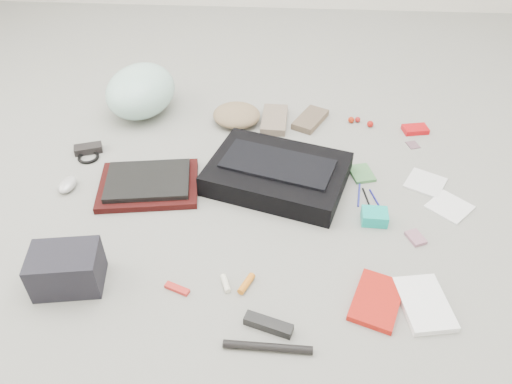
# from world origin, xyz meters

# --- Properties ---
(ground_plane) EXTENTS (4.00, 4.00, 0.00)m
(ground_plane) POSITION_xyz_m (0.00, 0.00, 0.00)
(ground_plane) COLOR gray
(messenger_bag) EXTENTS (0.60, 0.50, 0.09)m
(messenger_bag) POSITION_xyz_m (0.07, 0.12, 0.04)
(messenger_bag) COLOR black
(messenger_bag) RESTS_ON ground_plane
(bag_flap) EXTENTS (0.46, 0.30, 0.01)m
(bag_flap) POSITION_xyz_m (0.07, 0.12, 0.09)
(bag_flap) COLOR black
(bag_flap) RESTS_ON messenger_bag
(laptop_sleeve) EXTENTS (0.41, 0.33, 0.03)m
(laptop_sleeve) POSITION_xyz_m (-0.42, 0.06, 0.01)
(laptop_sleeve) COLOR black
(laptop_sleeve) RESTS_ON ground_plane
(laptop) EXTENTS (0.34, 0.27, 0.02)m
(laptop) POSITION_xyz_m (-0.42, 0.06, 0.04)
(laptop) COLOR black
(laptop) RESTS_ON laptop_sleeve
(bike_helmet) EXTENTS (0.38, 0.43, 0.22)m
(bike_helmet) POSITION_xyz_m (-0.57, 0.61, 0.11)
(bike_helmet) COLOR #B5ECDC
(bike_helmet) RESTS_ON ground_plane
(beanie) EXTENTS (0.26, 0.26, 0.08)m
(beanie) POSITION_xyz_m (-0.12, 0.55, 0.04)
(beanie) COLOR #8A7151
(beanie) RESTS_ON ground_plane
(mitten_left) EXTENTS (0.12, 0.23, 0.03)m
(mitten_left) POSITION_xyz_m (0.05, 0.56, 0.02)
(mitten_left) COLOR #806E5C
(mitten_left) RESTS_ON ground_plane
(mitten_right) EXTENTS (0.18, 0.22, 0.03)m
(mitten_right) POSITION_xyz_m (0.21, 0.57, 0.01)
(mitten_right) COLOR brown
(mitten_right) RESTS_ON ground_plane
(power_brick) EXTENTS (0.12, 0.09, 0.03)m
(power_brick) POSITION_xyz_m (-0.73, 0.28, 0.02)
(power_brick) COLOR black
(power_brick) RESTS_ON ground_plane
(cable_coil) EXTENTS (0.11, 0.11, 0.01)m
(cable_coil) POSITION_xyz_m (-0.72, 0.23, 0.01)
(cable_coil) COLOR black
(cable_coil) RESTS_ON ground_plane
(mouse) EXTENTS (0.07, 0.11, 0.04)m
(mouse) POSITION_xyz_m (-0.73, 0.03, 0.02)
(mouse) COLOR #B4B4B4
(mouse) RESTS_ON ground_plane
(camera_bag) EXTENTS (0.23, 0.18, 0.13)m
(camera_bag) POSITION_xyz_m (-0.56, -0.42, 0.07)
(camera_bag) COLOR black
(camera_bag) RESTS_ON ground_plane
(multitool) EXTENTS (0.08, 0.05, 0.01)m
(multitool) POSITION_xyz_m (-0.22, -0.43, 0.01)
(multitool) COLOR red
(multitool) RESTS_ON ground_plane
(toiletry_tube_white) EXTENTS (0.04, 0.07, 0.02)m
(toiletry_tube_white) POSITION_xyz_m (-0.07, -0.40, 0.01)
(toiletry_tube_white) COLOR silver
(toiletry_tube_white) RESTS_ON ground_plane
(toiletry_tube_orange) EXTENTS (0.05, 0.08, 0.02)m
(toiletry_tube_orange) POSITION_xyz_m (-0.00, -0.40, 0.01)
(toiletry_tube_orange) COLOR orange
(toiletry_tube_orange) RESTS_ON ground_plane
(u_lock) EXTENTS (0.15, 0.08, 0.03)m
(u_lock) POSITION_xyz_m (0.07, -0.55, 0.01)
(u_lock) COLOR black
(u_lock) RESTS_ON ground_plane
(bike_pump) EXTENTS (0.25, 0.03, 0.02)m
(bike_pump) POSITION_xyz_m (0.07, -0.62, 0.01)
(bike_pump) COLOR black
(bike_pump) RESTS_ON ground_plane
(book_red) EXTENTS (0.19, 0.23, 0.02)m
(book_red) POSITION_xyz_m (0.40, -0.44, 0.01)
(book_red) COLOR red
(book_red) RESTS_ON ground_plane
(book_white) EXTENTS (0.17, 0.22, 0.02)m
(book_white) POSITION_xyz_m (0.54, -0.44, 0.01)
(book_white) COLOR white
(book_white) RESTS_ON ground_plane
(notepad) EXTENTS (0.11, 0.13, 0.01)m
(notepad) POSITION_xyz_m (0.41, 0.19, 0.01)
(notepad) COLOR #447C45
(notepad) RESTS_ON ground_plane
(pen_blue) EXTENTS (0.02, 0.13, 0.01)m
(pen_blue) POSITION_xyz_m (0.39, 0.06, 0.00)
(pen_blue) COLOR navy
(pen_blue) RESTS_ON ground_plane
(pen_black) EXTENTS (0.03, 0.12, 0.01)m
(pen_black) POSITION_xyz_m (0.42, 0.04, 0.00)
(pen_black) COLOR black
(pen_black) RESTS_ON ground_plane
(pen_navy) EXTENTS (0.04, 0.12, 0.01)m
(pen_navy) POSITION_xyz_m (0.45, 0.04, 0.00)
(pen_navy) COLOR navy
(pen_navy) RESTS_ON ground_plane
(accordion_wallet) EXTENTS (0.09, 0.08, 0.05)m
(accordion_wallet) POSITION_xyz_m (0.43, -0.08, 0.02)
(accordion_wallet) COLOR #11BAA8
(accordion_wallet) RESTS_ON ground_plane
(card_deck) EXTENTS (0.07, 0.08, 0.01)m
(card_deck) POSITION_xyz_m (0.56, -0.16, 0.01)
(card_deck) COLOR #A46C80
(card_deck) RESTS_ON ground_plane
(napkin_top) EXTENTS (0.19, 0.19, 0.01)m
(napkin_top) POSITION_xyz_m (0.66, 0.15, 0.00)
(napkin_top) COLOR silver
(napkin_top) RESTS_ON ground_plane
(napkin_bottom) EXTENTS (0.19, 0.19, 0.01)m
(napkin_bottom) POSITION_xyz_m (0.72, 0.02, 0.00)
(napkin_bottom) COLOR white
(napkin_bottom) RESTS_ON ground_plane
(lollipop_a) EXTENTS (0.03, 0.03, 0.03)m
(lollipop_a) POSITION_xyz_m (0.40, 0.58, 0.01)
(lollipop_a) COLOR #9F230B
(lollipop_a) RESTS_ON ground_plane
(lollipop_b) EXTENTS (0.03, 0.03, 0.03)m
(lollipop_b) POSITION_xyz_m (0.43, 0.59, 0.01)
(lollipop_b) COLOR maroon
(lollipop_b) RESTS_ON ground_plane
(lollipop_c) EXTENTS (0.04, 0.04, 0.03)m
(lollipop_c) POSITION_xyz_m (0.48, 0.55, 0.01)
(lollipop_c) COLOR #9C110C
(lollipop_c) RESTS_ON ground_plane
(altoids_tin) EXTENTS (0.12, 0.09, 0.02)m
(altoids_tin) POSITION_xyz_m (0.68, 0.52, 0.01)
(altoids_tin) COLOR red
(altoids_tin) RESTS_ON ground_plane
(stamp_sheet) EXTENTS (0.06, 0.07, 0.00)m
(stamp_sheet) POSITION_xyz_m (0.65, 0.41, 0.00)
(stamp_sheet) COLOR #76525F
(stamp_sheet) RESTS_ON ground_plane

